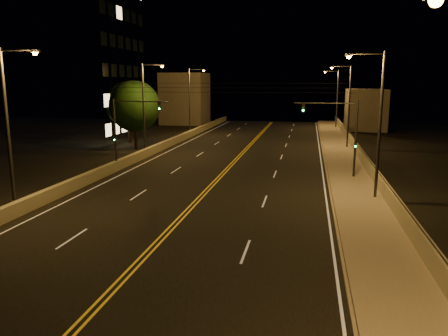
% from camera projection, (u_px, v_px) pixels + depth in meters
% --- Properties ---
extents(road, '(18.00, 120.00, 0.02)m').
position_uv_depth(road, '(202.00, 196.00, 30.72)').
color(road, black).
rests_on(road, ground).
extents(sidewalk, '(3.60, 120.00, 0.30)m').
position_uv_depth(sidewalk, '(361.00, 202.00, 28.67)').
color(sidewalk, gray).
rests_on(sidewalk, ground).
extents(curb, '(0.14, 120.00, 0.15)m').
position_uv_depth(curb, '(332.00, 202.00, 29.03)').
color(curb, gray).
rests_on(curb, ground).
extents(parapet_wall, '(0.30, 120.00, 1.00)m').
position_uv_depth(parapet_wall, '(388.00, 194.00, 28.23)').
color(parapet_wall, gray).
rests_on(parapet_wall, sidewalk).
extents(jersey_barrier, '(0.45, 120.00, 0.90)m').
position_uv_depth(jersey_barrier, '(74.00, 184.00, 32.45)').
color(jersey_barrier, gray).
rests_on(jersey_barrier, ground).
extents(distant_building_right, '(6.00, 10.00, 6.73)m').
position_uv_depth(distant_building_right, '(365.00, 109.00, 73.52)').
color(distant_building_right, slate).
rests_on(distant_building_right, ground).
extents(distant_building_left, '(8.00, 8.00, 9.53)m').
position_uv_depth(distant_building_left, '(185.00, 99.00, 82.79)').
color(distant_building_left, slate).
rests_on(distant_building_left, ground).
extents(parapet_rail, '(0.06, 120.00, 0.06)m').
position_uv_depth(parapet_rail, '(389.00, 186.00, 28.13)').
color(parapet_rail, black).
rests_on(parapet_rail, parapet_wall).
extents(lane_markings, '(17.32, 116.00, 0.00)m').
position_uv_depth(lane_markings, '(201.00, 196.00, 30.64)').
color(lane_markings, silver).
rests_on(lane_markings, road).
extents(streetlight_1, '(2.55, 0.28, 9.83)m').
position_uv_depth(streetlight_1, '(376.00, 118.00, 28.42)').
color(streetlight_1, '#2D2D33').
rests_on(streetlight_1, ground).
extents(streetlight_2, '(2.55, 0.28, 9.83)m').
position_uv_depth(streetlight_2, '(347.00, 102.00, 51.01)').
color(streetlight_2, '#2D2D33').
rests_on(streetlight_2, ground).
extents(streetlight_3, '(2.55, 0.28, 9.83)m').
position_uv_depth(streetlight_3, '(336.00, 96.00, 73.46)').
color(streetlight_3, '#2D2D33').
rests_on(streetlight_3, ground).
extents(streetlight_4, '(2.55, 0.28, 9.83)m').
position_uv_depth(streetlight_4, '(11.00, 122.00, 25.56)').
color(streetlight_4, '#2D2D33').
rests_on(streetlight_4, ground).
extents(streetlight_5, '(2.55, 0.28, 9.83)m').
position_uv_depth(streetlight_5, '(146.00, 104.00, 46.55)').
color(streetlight_5, '#2D2D33').
rests_on(streetlight_5, ground).
extents(streetlight_6, '(2.55, 0.28, 9.83)m').
position_uv_depth(streetlight_6, '(191.00, 98.00, 64.23)').
color(streetlight_6, '#2D2D33').
rests_on(streetlight_6, ground).
extents(traffic_signal_right, '(5.11, 0.31, 6.43)m').
position_uv_depth(traffic_signal_right, '(344.00, 131.00, 35.26)').
color(traffic_signal_right, '#2D2D33').
rests_on(traffic_signal_right, ground).
extents(traffic_signal_left, '(5.11, 0.31, 6.43)m').
position_uv_depth(traffic_signal_left, '(125.00, 126.00, 38.79)').
color(traffic_signal_left, '#2D2D33').
rests_on(traffic_signal_left, ground).
extents(overhead_wires, '(22.00, 0.03, 0.83)m').
position_uv_depth(overhead_wires, '(227.00, 88.00, 38.43)').
color(overhead_wires, black).
extents(building_tower, '(24.00, 15.00, 30.84)m').
position_uv_depth(building_tower, '(42.00, 30.00, 59.96)').
color(building_tower, slate).
rests_on(building_tower, ground).
extents(tree_0, '(5.97, 5.97, 8.09)m').
position_uv_depth(tree_0, '(135.00, 106.00, 51.09)').
color(tree_0, black).
rests_on(tree_0, ground).
extents(tree_1, '(5.89, 5.89, 7.98)m').
position_uv_depth(tree_1, '(128.00, 104.00, 56.74)').
color(tree_1, black).
rests_on(tree_1, ground).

